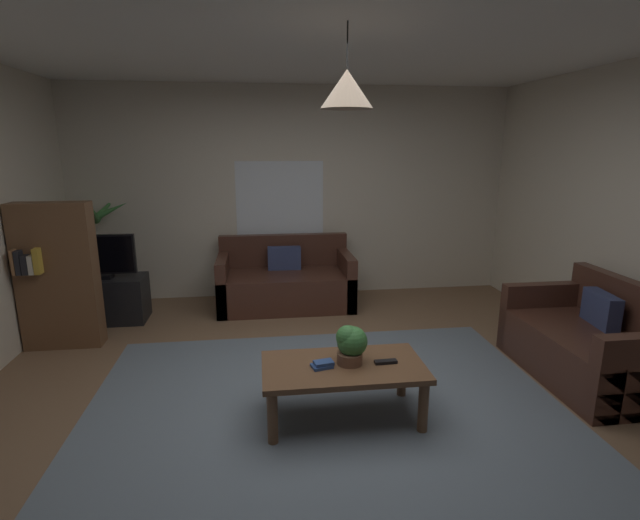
{
  "coord_description": "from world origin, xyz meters",
  "views": [
    {
      "loc": [
        -0.46,
        -3.19,
        1.91
      ],
      "look_at": [
        0.0,
        0.3,
        1.05
      ],
      "focal_mm": 26.58,
      "sensor_mm": 36.0,
      "label": 1
    }
  ],
  "objects_px": {
    "potted_plant_on_table": "(351,343)",
    "potted_palm_corner": "(97,259)",
    "bookshelf_corner": "(57,276)",
    "pendant_lamp": "(347,89)",
    "remote_on_table_0": "(386,362)",
    "tv": "(98,256)",
    "coffee_table": "(343,373)",
    "couch_under_window": "(286,284)",
    "book_on_table_0": "(322,366)",
    "tv_stand": "(104,300)",
    "couch_right_side": "(590,346)",
    "book_on_table_1": "(324,363)"
  },
  "relations": [
    {
      "from": "bookshelf_corner",
      "to": "book_on_table_1",
      "type": "bearing_deg",
      "value": -34.62
    },
    {
      "from": "couch_under_window",
      "to": "remote_on_table_0",
      "type": "bearing_deg",
      "value": -77.44
    },
    {
      "from": "couch_under_window",
      "to": "book_on_table_1",
      "type": "height_order",
      "value": "couch_under_window"
    },
    {
      "from": "remote_on_table_0",
      "to": "potted_plant_on_table",
      "type": "distance_m",
      "value": 0.28
    },
    {
      "from": "tv_stand",
      "to": "bookshelf_corner",
      "type": "relative_size",
      "value": 0.64
    },
    {
      "from": "remote_on_table_0",
      "to": "tv",
      "type": "bearing_deg",
      "value": 47.11
    },
    {
      "from": "couch_right_side",
      "to": "tv_stand",
      "type": "height_order",
      "value": "couch_right_side"
    },
    {
      "from": "book_on_table_0",
      "to": "potted_plant_on_table",
      "type": "height_order",
      "value": "potted_plant_on_table"
    },
    {
      "from": "book_on_table_0",
      "to": "potted_plant_on_table",
      "type": "bearing_deg",
      "value": 14.08
    },
    {
      "from": "couch_under_window",
      "to": "bookshelf_corner",
      "type": "relative_size",
      "value": 1.14
    },
    {
      "from": "remote_on_table_0",
      "to": "tv_stand",
      "type": "height_order",
      "value": "tv_stand"
    },
    {
      "from": "couch_under_window",
      "to": "tv_stand",
      "type": "bearing_deg",
      "value": -172.23
    },
    {
      "from": "tv_stand",
      "to": "book_on_table_0",
      "type": "bearing_deg",
      "value": -46.64
    },
    {
      "from": "tv_stand",
      "to": "coffee_table",
      "type": "bearing_deg",
      "value": -44.34
    },
    {
      "from": "couch_under_window",
      "to": "potted_palm_corner",
      "type": "distance_m",
      "value": 2.23
    },
    {
      "from": "book_on_table_0",
      "to": "remote_on_table_0",
      "type": "bearing_deg",
      "value": 0.51
    },
    {
      "from": "coffee_table",
      "to": "potted_plant_on_table",
      "type": "distance_m",
      "value": 0.22
    },
    {
      "from": "remote_on_table_0",
      "to": "potted_plant_on_table",
      "type": "xyz_separation_m",
      "value": [
        -0.24,
        0.05,
        0.14
      ]
    },
    {
      "from": "couch_right_side",
      "to": "potted_plant_on_table",
      "type": "relative_size",
      "value": 4.98
    },
    {
      "from": "couch_under_window",
      "to": "potted_palm_corner",
      "type": "bearing_deg",
      "value": 175.3
    },
    {
      "from": "book_on_table_1",
      "to": "potted_plant_on_table",
      "type": "relative_size",
      "value": 0.48
    },
    {
      "from": "bookshelf_corner",
      "to": "potted_plant_on_table",
      "type": "bearing_deg",
      "value": -31.58
    },
    {
      "from": "book_on_table_1",
      "to": "tv_stand",
      "type": "bearing_deg",
      "value": 133.53
    },
    {
      "from": "couch_right_side",
      "to": "remote_on_table_0",
      "type": "relative_size",
      "value": 8.54
    },
    {
      "from": "book_on_table_0",
      "to": "couch_under_window",
      "type": "bearing_deg",
      "value": 92.39
    },
    {
      "from": "couch_under_window",
      "to": "potted_plant_on_table",
      "type": "distance_m",
      "value": 2.51
    },
    {
      "from": "couch_under_window",
      "to": "book_on_table_1",
      "type": "relative_size",
      "value": 12.01
    },
    {
      "from": "coffee_table",
      "to": "pendant_lamp",
      "type": "bearing_deg",
      "value": 0.0
    },
    {
      "from": "tv",
      "to": "pendant_lamp",
      "type": "bearing_deg",
      "value": -44.06
    },
    {
      "from": "remote_on_table_0",
      "to": "potted_plant_on_table",
      "type": "bearing_deg",
      "value": 76.53
    },
    {
      "from": "tv",
      "to": "couch_right_side",
      "type": "bearing_deg",
      "value": -22.88
    },
    {
      "from": "book_on_table_1",
      "to": "tv_stand",
      "type": "distance_m",
      "value": 3.11
    },
    {
      "from": "coffee_table",
      "to": "book_on_table_0",
      "type": "relative_size",
      "value": 8.13
    },
    {
      "from": "bookshelf_corner",
      "to": "pendant_lamp",
      "type": "relative_size",
      "value": 2.81
    },
    {
      "from": "remote_on_table_0",
      "to": "bookshelf_corner",
      "type": "bearing_deg",
      "value": 57.84
    },
    {
      "from": "potted_plant_on_table",
      "to": "tv",
      "type": "xyz_separation_m",
      "value": [
        -2.33,
        2.17,
        0.19
      ]
    },
    {
      "from": "tv_stand",
      "to": "potted_palm_corner",
      "type": "distance_m",
      "value": 0.6
    },
    {
      "from": "couch_right_side",
      "to": "pendant_lamp",
      "type": "distance_m",
      "value": 2.93
    },
    {
      "from": "coffee_table",
      "to": "book_on_table_0",
      "type": "bearing_deg",
      "value": -172.27
    },
    {
      "from": "potted_plant_on_table",
      "to": "potted_palm_corner",
      "type": "distance_m",
      "value": 3.66
    },
    {
      "from": "coffee_table",
      "to": "remote_on_table_0",
      "type": "distance_m",
      "value": 0.31
    },
    {
      "from": "book_on_table_0",
      "to": "potted_palm_corner",
      "type": "height_order",
      "value": "potted_palm_corner"
    },
    {
      "from": "potted_plant_on_table",
      "to": "pendant_lamp",
      "type": "height_order",
      "value": "pendant_lamp"
    },
    {
      "from": "couch_under_window",
      "to": "book_on_table_1",
      "type": "bearing_deg",
      "value": -87.32
    },
    {
      "from": "book_on_table_0",
      "to": "tv_stand",
      "type": "bearing_deg",
      "value": 133.36
    },
    {
      "from": "remote_on_table_0",
      "to": "potted_palm_corner",
      "type": "relative_size",
      "value": 0.12
    },
    {
      "from": "pendant_lamp",
      "to": "potted_palm_corner",
      "type": "bearing_deg",
      "value": 132.55
    },
    {
      "from": "tv_stand",
      "to": "bookshelf_corner",
      "type": "distance_m",
      "value": 0.81
    },
    {
      "from": "potted_plant_on_table",
      "to": "potted_palm_corner",
      "type": "relative_size",
      "value": 0.2
    },
    {
      "from": "couch_under_window",
      "to": "book_on_table_0",
      "type": "bearing_deg",
      "value": -87.61
    }
  ]
}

